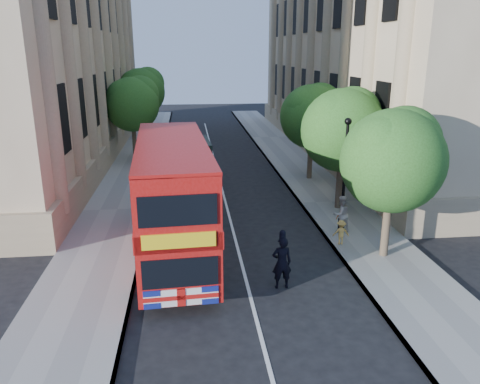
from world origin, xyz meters
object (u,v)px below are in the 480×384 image
object	(u,v)px
lamp_post	(344,179)
double_decker_bus	(173,195)
box_van	(192,170)
woman_pedestrian	(341,214)
police_constable	(282,263)

from	to	relation	value
lamp_post	double_decker_bus	xyz separation A→B (m)	(-7.60, -1.72, 0.04)
box_van	woman_pedestrian	bearing A→B (deg)	-49.56
box_van	police_constable	size ratio (longest dim) A/B	2.85
police_constable	woman_pedestrian	distance (m)	5.89
police_constable	lamp_post	bearing A→B (deg)	-129.60
double_decker_bus	lamp_post	bearing A→B (deg)	9.53
lamp_post	box_van	xyz separation A→B (m)	(-6.79, 6.48, -1.01)
box_van	police_constable	distance (m)	11.87
box_van	double_decker_bus	bearing A→B (deg)	-99.20
lamp_post	woman_pedestrian	bearing A→B (deg)	-114.33
lamp_post	police_constable	xyz separation A→B (m)	(-3.82, -5.00, -1.55)
lamp_post	double_decker_bus	world-z (taller)	lamp_post
double_decker_bus	box_van	xyz separation A→B (m)	(0.81, 8.20, -1.05)
box_van	woman_pedestrian	distance (m)	9.54
lamp_post	box_van	distance (m)	9.44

